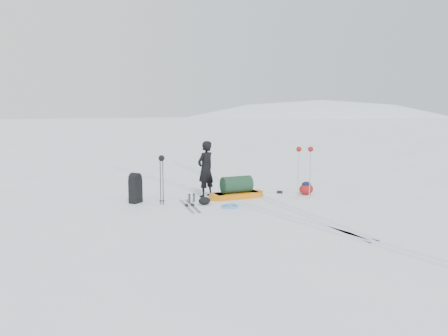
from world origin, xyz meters
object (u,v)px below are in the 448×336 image
(expedition_rucksack, at_px, (136,189))
(ski_poles_black, at_px, (162,164))
(skier, at_px, (206,169))
(pulk_sled, at_px, (236,190))

(expedition_rucksack, height_order, ski_poles_black, ski_poles_black)
(skier, relative_size, ski_poles_black, 1.22)
(ski_poles_black, bearing_deg, expedition_rucksack, 132.96)
(expedition_rucksack, bearing_deg, skier, -41.94)
(skier, xyz_separation_m, ski_poles_black, (-1.53, -0.28, 0.28))
(pulk_sled, bearing_deg, ski_poles_black, 179.64)
(skier, relative_size, expedition_rucksack, 1.85)
(pulk_sled, height_order, ski_poles_black, ski_poles_black)
(expedition_rucksack, bearing_deg, ski_poles_black, -82.70)
(skier, xyz_separation_m, pulk_sled, (0.70, -0.62, -0.59))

